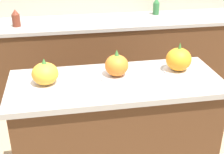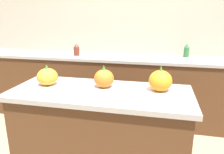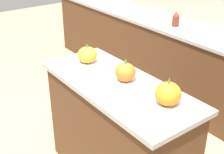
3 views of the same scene
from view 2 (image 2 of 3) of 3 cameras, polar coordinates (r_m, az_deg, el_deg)
wall_back at (r=3.27m, az=5.32°, el=12.13°), size 8.00×0.06×2.50m
kitchen_island at (r=1.82m, az=-2.91°, el=-17.41°), size 1.34×0.56×0.93m
back_counter at (r=3.11m, az=4.16°, el=-2.99°), size 6.00×0.60×0.91m
pumpkin_cake_left at (r=1.77m, az=-16.51°, el=-0.16°), size 0.23×0.23×0.17m
pumpkin_cake_center at (r=1.64m, az=-2.12°, el=-0.66°), size 0.23×0.23×0.18m
pumpkin_cake_right at (r=1.60m, az=12.51°, el=-1.13°), size 0.20×0.20×0.20m
bottle_tall at (r=3.11m, az=18.88°, el=6.56°), size 0.07×0.07×0.18m
bottle_short at (r=3.10m, az=-9.25°, el=7.06°), size 0.08×0.08×0.17m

